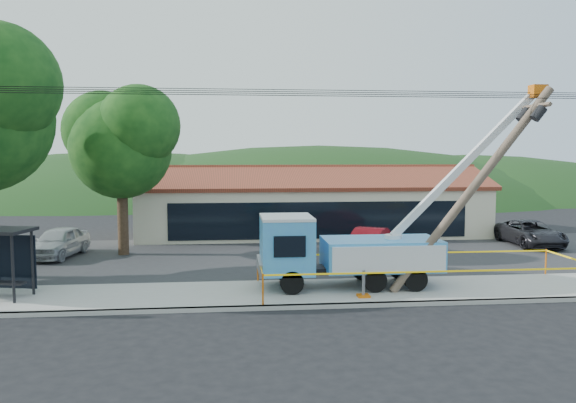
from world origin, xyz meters
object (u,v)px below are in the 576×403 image
at_px(car_dark, 530,247).
at_px(leaning_pole, 480,180).
at_px(car_red, 368,258).
at_px(car_silver, 59,259).
at_px(utility_truck, 345,248).

bearing_deg(car_dark, leaning_pole, -125.92).
relative_size(car_red, car_dark, 0.84).
relative_size(leaning_pole, car_silver, 1.75).
distance_m(leaning_pole, car_silver, 20.98).
bearing_deg(leaning_pole, car_dark, 52.24).
bearing_deg(car_red, utility_truck, -80.59).
height_order(utility_truck, car_silver, utility_truck).
bearing_deg(car_silver, car_dark, 11.01).
height_order(leaning_pole, car_silver, leaning_pole).
distance_m(utility_truck, car_red, 7.34).
height_order(utility_truck, car_dark, utility_truck).
bearing_deg(car_red, leaning_pole, -41.95).
bearing_deg(car_silver, leaning_pole, -17.40).
relative_size(leaning_pole, car_dark, 1.54).
bearing_deg(car_red, car_dark, 43.59).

